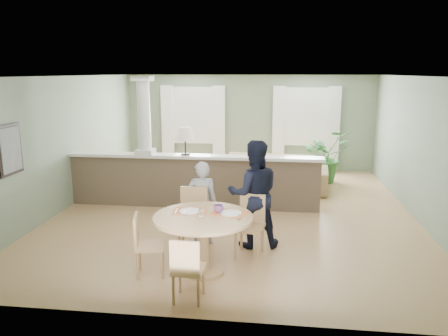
# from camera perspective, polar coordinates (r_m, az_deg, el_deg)

# --- Properties ---
(ground) EXTENTS (8.00, 8.00, 0.00)m
(ground) POSITION_cam_1_polar(r_m,az_deg,el_deg) (8.93, 1.46, -5.67)
(ground) COLOR tan
(ground) RESTS_ON ground
(room_shell) EXTENTS (7.02, 8.02, 2.71)m
(room_shell) POSITION_cam_1_polar(r_m,az_deg,el_deg) (9.17, 1.72, 6.40)
(room_shell) COLOR gray
(room_shell) RESTS_ON ground
(pony_wall) EXTENTS (5.32, 0.38, 2.70)m
(pony_wall) POSITION_cam_1_polar(r_m,az_deg,el_deg) (9.08, -4.60, -0.78)
(pony_wall) COLOR brown
(pony_wall) RESTS_ON ground
(sofa) EXTENTS (2.84, 1.31, 0.80)m
(sofa) POSITION_cam_1_polar(r_m,az_deg,el_deg) (10.50, 5.89, -0.70)
(sofa) COLOR #8F764E
(sofa) RESTS_ON ground
(houseplant) EXTENTS (1.57, 1.51, 1.35)m
(houseplant) POSITION_cam_1_polar(r_m,az_deg,el_deg) (11.47, 13.03, 1.58)
(houseplant) COLOR #2C6528
(houseplant) RESTS_ON ground
(dining_table) EXTENTS (1.38, 1.38, 0.94)m
(dining_table) POSITION_cam_1_polar(r_m,az_deg,el_deg) (6.12, -2.67, -7.77)
(dining_table) COLOR tan
(dining_table) RESTS_ON ground
(chair_far_boy) EXTENTS (0.47, 0.47, 1.00)m
(chair_far_boy) POSITION_cam_1_polar(r_m,az_deg,el_deg) (6.94, -4.05, -6.29)
(chair_far_boy) COLOR tan
(chair_far_boy) RESTS_ON ground
(chair_far_man) EXTENTS (0.49, 0.49, 0.93)m
(chair_far_man) POSITION_cam_1_polar(r_m,az_deg,el_deg) (6.79, 3.51, -7.06)
(chair_far_man) COLOR tan
(chair_far_man) RESTS_ON ground
(chair_near) EXTENTS (0.40, 0.40, 0.84)m
(chair_near) POSITION_cam_1_polar(r_m,az_deg,el_deg) (5.43, -4.84, -12.80)
(chair_near) COLOR tan
(chair_near) RESTS_ON ground
(chair_side) EXTENTS (0.48, 0.48, 0.88)m
(chair_side) POSITION_cam_1_polar(r_m,az_deg,el_deg) (6.21, -10.33, -9.47)
(chair_side) COLOR tan
(chair_side) RESTS_ON ground
(child_person) EXTENTS (0.55, 0.41, 1.38)m
(child_person) POSITION_cam_1_polar(r_m,az_deg,el_deg) (7.14, -2.91, -4.57)
(child_person) COLOR #98989C
(child_person) RESTS_ON ground
(man_person) EXTENTS (0.95, 0.80, 1.74)m
(man_person) POSITION_cam_1_polar(r_m,az_deg,el_deg) (7.00, 3.91, -3.41)
(man_person) COLOR black
(man_person) RESTS_ON ground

